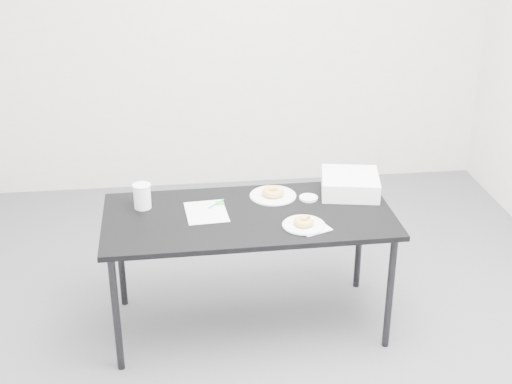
{
  "coord_description": "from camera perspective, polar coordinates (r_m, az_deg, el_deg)",
  "views": [
    {
      "loc": [
        -0.41,
        -3.23,
        2.35
      ],
      "look_at": [
        -0.01,
        0.02,
        0.82
      ],
      "focal_mm": 50.0,
      "sensor_mm": 36.0,
      "label": 1
    }
  ],
  "objects": [
    {
      "name": "wall_back",
      "position": [
        5.34,
        -2.49,
        14.15
      ],
      "size": [
        4.0,
        0.02,
        2.7
      ],
      "primitive_type": "cube",
      "color": "silver",
      "rests_on": "floor"
    },
    {
      "name": "bakery_box",
      "position": [
        3.95,
        7.53,
        0.65
      ],
      "size": [
        0.36,
        0.36,
        0.1
      ],
      "primitive_type": "cube",
      "rotation": [
        0.0,
        0.0,
        -0.19
      ],
      "color": "silver",
      "rests_on": "table"
    },
    {
      "name": "plate_near",
      "position": [
        3.58,
        3.84,
        -2.65
      ],
      "size": [
        0.22,
        0.22,
        0.01
      ],
      "primitive_type": "cylinder",
      "color": "silver",
      "rests_on": "napkin"
    },
    {
      "name": "table",
      "position": [
        3.72,
        -0.6,
        -2.48
      ],
      "size": [
        1.51,
        0.73,
        0.69
      ],
      "rotation": [
        0.0,
        0.0,
        0.02
      ],
      "color": "black",
      "rests_on": "floor"
    },
    {
      "name": "logo_patch",
      "position": [
        3.81,
        -2.9,
        -0.9
      ],
      "size": [
        0.05,
        0.05,
        0.0
      ],
      "primitive_type": "cube",
      "rotation": [
        0.0,
        0.0,
        0.08
      ],
      "color": "green",
      "rests_on": "scorecard"
    },
    {
      "name": "napkin",
      "position": [
        3.58,
        4.53,
        -2.82
      ],
      "size": [
        0.2,
        0.2,
        0.0
      ],
      "primitive_type": "cube",
      "rotation": [
        0.0,
        0.0,
        0.39
      ],
      "color": "white",
      "rests_on": "table"
    },
    {
      "name": "floor",
      "position": [
        4.02,
        0.22,
        -10.84
      ],
      "size": [
        4.0,
        4.0,
        0.0
      ],
      "primitive_type": "plane",
      "color": "#4D4D52",
      "rests_on": "ground"
    },
    {
      "name": "scorecard",
      "position": [
        3.73,
        -4.0,
        -1.6
      ],
      "size": [
        0.23,
        0.28,
        0.0
      ],
      "primitive_type": "cube",
      "rotation": [
        0.0,
        0.0,
        0.08
      ],
      "color": "white",
      "rests_on": "table"
    },
    {
      "name": "coffee_cup",
      "position": [
        3.78,
        -9.09,
        -0.33
      ],
      "size": [
        0.09,
        0.09,
        0.14
      ],
      "primitive_type": "cylinder",
      "color": "white",
      "rests_on": "table"
    },
    {
      "name": "plate_far",
      "position": [
        3.89,
        1.36,
        -0.3
      ],
      "size": [
        0.25,
        0.25,
        0.01
      ],
      "primitive_type": "cylinder",
      "color": "silver",
      "rests_on": "table"
    },
    {
      "name": "donut_far",
      "position": [
        3.88,
        1.37,
        0.01
      ],
      "size": [
        0.15,
        0.15,
        0.04
      ],
      "primitive_type": "torus",
      "rotation": [
        0.0,
        0.0,
        -0.34
      ],
      "color": "#C4863E",
      "rests_on": "plate_far"
    },
    {
      "name": "cup_lid",
      "position": [
        3.87,
        4.22,
        -0.48
      ],
      "size": [
        0.1,
        0.1,
        0.01
      ],
      "primitive_type": "cylinder",
      "color": "silver",
      "rests_on": "table"
    },
    {
      "name": "donut_near",
      "position": [
        3.57,
        3.85,
        -2.37
      ],
      "size": [
        0.12,
        0.12,
        0.03
      ],
      "primitive_type": "torus",
      "rotation": [
        0.0,
        0.0,
        0.25
      ],
      "color": "#C4863E",
      "rests_on": "plate_near"
    },
    {
      "name": "pen",
      "position": [
        3.8,
        -3.19,
        -0.94
      ],
      "size": [
        0.09,
        0.1,
        0.01
      ],
      "primitive_type": "cylinder",
      "rotation": [
        0.0,
        1.57,
        0.83
      ],
      "color": "#0E9D79",
      "rests_on": "scorecard"
    }
  ]
}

